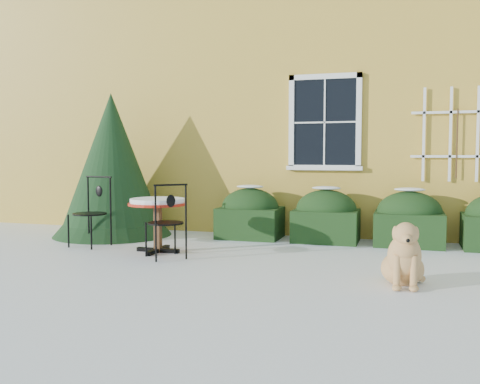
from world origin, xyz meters
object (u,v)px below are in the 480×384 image
(evergreen_shrub, at_px, (112,178))
(dog, at_px, (404,259))
(patio_chair_far, at_px, (92,211))
(bistro_table, at_px, (158,207))
(patio_chair_near, at_px, (167,221))

(evergreen_shrub, relative_size, dog, 3.01)
(patio_chair_far, bearing_deg, bistro_table, 0.06)
(evergreen_shrub, distance_m, patio_chair_far, 1.22)
(evergreen_shrub, distance_m, bistro_table, 2.00)
(evergreen_shrub, relative_size, bistro_table, 2.94)
(bistro_table, bearing_deg, patio_chair_near, -50.08)
(patio_chair_near, bearing_deg, bistro_table, -94.83)
(dog, bearing_deg, evergreen_shrub, 148.68)
(patio_chair_far, xyz_separation_m, dog, (4.67, -1.26, -0.25))
(patio_chair_near, bearing_deg, evergreen_shrub, -87.16)
(patio_chair_near, distance_m, patio_chair_far, 1.66)
(dog, bearing_deg, patio_chair_far, 159.01)
(bistro_table, distance_m, patio_chair_far, 1.24)
(bistro_table, bearing_deg, patio_chair_far, 171.34)
(bistro_table, height_order, patio_chair_far, patio_chair_far)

